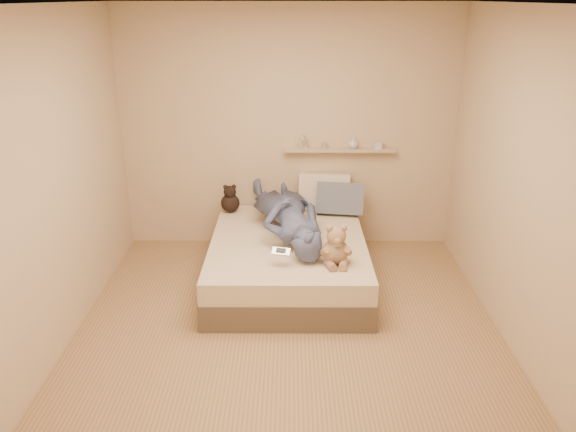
{
  "coord_description": "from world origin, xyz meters",
  "views": [
    {
      "loc": [
        0.02,
        -4.05,
        2.65
      ],
      "look_at": [
        0.0,
        0.65,
        0.8
      ],
      "focal_mm": 35.0,
      "sensor_mm": 36.0,
      "label": 1
    }
  ],
  "objects_px": {
    "person": "(287,213)",
    "wall_shelf": "(339,150)",
    "game_console": "(281,251)",
    "bed": "(288,260)",
    "pillow_grey": "(340,199)",
    "teddy_bear": "(336,248)",
    "dark_plush": "(230,200)",
    "pillow_cream": "(324,192)"
  },
  "relations": [
    {
      "from": "bed",
      "to": "pillow_grey",
      "type": "relative_size",
      "value": 3.8
    },
    {
      "from": "game_console",
      "to": "pillow_cream",
      "type": "distance_m",
      "value": 1.49
    },
    {
      "from": "bed",
      "to": "pillow_cream",
      "type": "distance_m",
      "value": 1.01
    },
    {
      "from": "game_console",
      "to": "person",
      "type": "bearing_deg",
      "value": 86.53
    },
    {
      "from": "teddy_bear",
      "to": "pillow_cream",
      "type": "xyz_separation_m",
      "value": [
        -0.02,
        1.37,
        0.04
      ]
    },
    {
      "from": "teddy_bear",
      "to": "person",
      "type": "height_order",
      "value": "person"
    },
    {
      "from": "game_console",
      "to": "person",
      "type": "xyz_separation_m",
      "value": [
        0.05,
        0.76,
        0.06
      ]
    },
    {
      "from": "teddy_bear",
      "to": "wall_shelf",
      "type": "relative_size",
      "value": 0.32
    },
    {
      "from": "game_console",
      "to": "pillow_cream",
      "type": "xyz_separation_m",
      "value": [
        0.45,
        1.41,
        0.06
      ]
    },
    {
      "from": "game_console",
      "to": "dark_plush",
      "type": "xyz_separation_m",
      "value": [
        -0.57,
        1.32,
        -0.01
      ]
    },
    {
      "from": "pillow_cream",
      "to": "dark_plush",
      "type": "bearing_deg",
      "value": -174.59
    },
    {
      "from": "pillow_cream",
      "to": "pillow_grey",
      "type": "xyz_separation_m",
      "value": [
        0.16,
        -0.14,
        -0.03
      ]
    },
    {
      "from": "teddy_bear",
      "to": "pillow_cream",
      "type": "bearing_deg",
      "value": 90.97
    },
    {
      "from": "bed",
      "to": "person",
      "type": "relative_size",
      "value": 1.16
    },
    {
      "from": "person",
      "to": "wall_shelf",
      "type": "relative_size",
      "value": 1.37
    },
    {
      "from": "pillow_grey",
      "to": "person",
      "type": "distance_m",
      "value": 0.77
    },
    {
      "from": "bed",
      "to": "game_console",
      "type": "distance_m",
      "value": 0.69
    },
    {
      "from": "pillow_cream",
      "to": "game_console",
      "type": "bearing_deg",
      "value": -107.74
    },
    {
      "from": "dark_plush",
      "to": "person",
      "type": "xyz_separation_m",
      "value": [
        0.62,
        -0.56,
        0.06
      ]
    },
    {
      "from": "bed",
      "to": "game_console",
      "type": "height_order",
      "value": "game_console"
    },
    {
      "from": "pillow_cream",
      "to": "bed",
      "type": "bearing_deg",
      "value": -115.38
    },
    {
      "from": "bed",
      "to": "dark_plush",
      "type": "height_order",
      "value": "dark_plush"
    },
    {
      "from": "bed",
      "to": "teddy_bear",
      "type": "bearing_deg",
      "value": -52.39
    },
    {
      "from": "wall_shelf",
      "to": "bed",
      "type": "bearing_deg",
      "value": -121.18
    },
    {
      "from": "pillow_grey",
      "to": "pillow_cream",
      "type": "bearing_deg",
      "value": 139.3
    },
    {
      "from": "game_console",
      "to": "pillow_grey",
      "type": "relative_size",
      "value": 0.34
    },
    {
      "from": "dark_plush",
      "to": "pillow_grey",
      "type": "xyz_separation_m",
      "value": [
        1.19,
        -0.04,
        0.03
      ]
    },
    {
      "from": "pillow_cream",
      "to": "pillow_grey",
      "type": "distance_m",
      "value": 0.22
    },
    {
      "from": "teddy_bear",
      "to": "dark_plush",
      "type": "xyz_separation_m",
      "value": [
        -1.05,
        1.27,
        -0.02
      ]
    },
    {
      "from": "teddy_bear",
      "to": "pillow_grey",
      "type": "relative_size",
      "value": 0.76
    },
    {
      "from": "person",
      "to": "wall_shelf",
      "type": "distance_m",
      "value": 1.03
    },
    {
      "from": "bed",
      "to": "game_console",
      "type": "xyz_separation_m",
      "value": [
        -0.06,
        -0.58,
        0.37
      ]
    },
    {
      "from": "pillow_grey",
      "to": "bed",
      "type": "bearing_deg",
      "value": -128.89
    },
    {
      "from": "teddy_bear",
      "to": "dark_plush",
      "type": "distance_m",
      "value": 1.65
    },
    {
      "from": "bed",
      "to": "game_console",
      "type": "bearing_deg",
      "value": -95.72
    },
    {
      "from": "pillow_cream",
      "to": "person",
      "type": "bearing_deg",
      "value": -121.91
    },
    {
      "from": "bed",
      "to": "pillow_grey",
      "type": "bearing_deg",
      "value": 51.11
    },
    {
      "from": "bed",
      "to": "dark_plush",
      "type": "xyz_separation_m",
      "value": [
        -0.63,
        0.73,
        0.36
      ]
    },
    {
      "from": "bed",
      "to": "teddy_bear",
      "type": "distance_m",
      "value": 0.78
    },
    {
      "from": "person",
      "to": "wall_shelf",
      "type": "height_order",
      "value": "wall_shelf"
    },
    {
      "from": "teddy_bear",
      "to": "pillow_grey",
      "type": "xyz_separation_m",
      "value": [
        0.14,
        1.23,
        0.01
      ]
    },
    {
      "from": "game_console",
      "to": "teddy_bear",
      "type": "distance_m",
      "value": 0.48
    }
  ]
}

